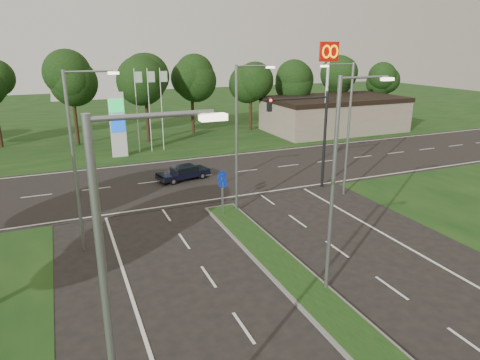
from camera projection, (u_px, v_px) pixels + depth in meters
name	position (u px, v px, depth m)	size (l,w,h in m)	color
verge_far	(127.00, 119.00, 61.09)	(160.00, 50.00, 0.02)	#123411
cross_road	(189.00, 178.00, 33.89)	(160.00, 12.00, 0.02)	black
median_kerb	(338.00, 319.00, 16.33)	(2.00, 26.00, 0.12)	slate
commercial_building	(334.00, 114.00, 52.02)	(16.00, 9.00, 4.00)	gray
streetlight_median_near	(338.00, 177.00, 16.94)	(2.53, 0.22, 9.00)	gray
streetlight_median_far	(239.00, 132.00, 25.71)	(2.53, 0.22, 9.00)	gray
streetlight_left_near	(119.00, 317.00, 8.21)	(2.53, 0.22, 9.00)	gray
streetlight_left_far	(77.00, 154.00, 20.49)	(2.53, 0.22, 9.00)	gray
streetlight_right_far	(347.00, 123.00, 28.62)	(2.53, 0.22, 9.00)	gray
traffic_signal	(310.00, 126.00, 29.90)	(5.10, 0.42, 7.00)	black
median_signs	(222.00, 185.00, 26.71)	(1.16, 1.76, 2.38)	gray
gas_pylon	(120.00, 123.00, 39.46)	(5.80, 1.26, 8.00)	silver
mcdonalds_sign	(328.00, 66.00, 45.19)	(2.20, 0.47, 10.40)	silver
treeline_far	(145.00, 77.00, 45.85)	(6.00, 6.00, 9.90)	black
navy_sedan	(183.00, 173.00, 33.27)	(4.21, 2.45, 1.09)	black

